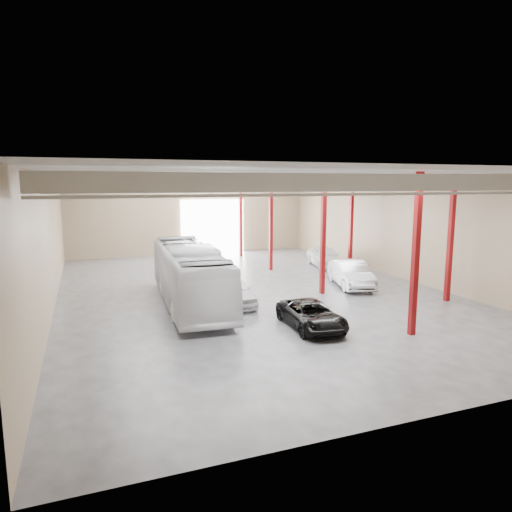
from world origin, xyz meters
TOP-DOWN VIEW (x-y plane):
  - depot_shell at (0.13, 0.48)m, footprint 22.12×32.12m
  - coach_bus at (-4.11, -1.59)m, footprint 3.44×11.88m
  - black_sedan at (0.11, -7.67)m, footprint 2.29×4.55m
  - car_row_a at (-2.00, -2.47)m, footprint 1.87×4.53m
  - car_row_b at (-2.00, 4.50)m, footprint 3.03×5.13m
  - car_row_c at (-0.81, 11.45)m, footprint 2.79×5.94m
  - car_right_near at (6.37, -1.06)m, footprint 3.05×5.41m
  - car_right_far at (8.30, 5.74)m, footprint 2.73×5.02m

SIDE VIEW (x-z plane):
  - black_sedan at x=0.11m, z-range 0.00..1.23m
  - car_row_a at x=-2.00m, z-range 0.00..1.53m
  - car_row_b at x=-2.00m, z-range 0.00..1.60m
  - car_right_far at x=8.30m, z-range 0.00..1.62m
  - car_row_c at x=-0.81m, z-range 0.00..1.68m
  - car_right_near at x=6.37m, z-range 0.00..1.69m
  - coach_bus at x=-4.11m, z-range 0.00..3.27m
  - depot_shell at x=0.13m, z-range 1.44..8.51m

